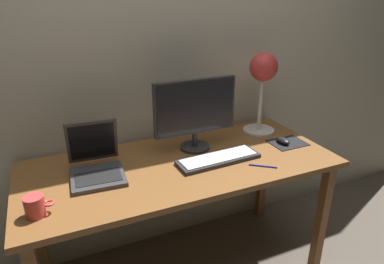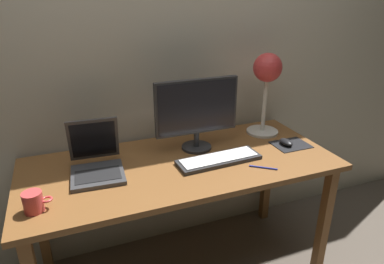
{
  "view_description": "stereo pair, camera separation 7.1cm",
  "coord_description": "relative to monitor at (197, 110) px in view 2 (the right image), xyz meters",
  "views": [
    {
      "loc": [
        -0.59,
        -1.47,
        1.57
      ],
      "look_at": [
        0.04,
        -0.05,
        0.92
      ],
      "focal_mm": 32.25,
      "sensor_mm": 36.0,
      "label": 1
    },
    {
      "loc": [
        -0.52,
        -1.49,
        1.57
      ],
      "look_at": [
        0.04,
        -0.05,
        0.92
      ],
      "focal_mm": 32.25,
      "sensor_mm": 36.0,
      "label": 2
    }
  ],
  "objects": [
    {
      "name": "back_wall",
      "position": [
        -0.13,
        0.28,
        0.34
      ],
      "size": [
        4.8,
        0.06,
        2.6
      ],
      "primitive_type": "cube",
      "color": "#B2A893",
      "rests_on": "ground"
    },
    {
      "name": "desk",
      "position": [
        -0.13,
        -0.12,
        -0.3
      ],
      "size": [
        1.6,
        0.7,
        0.74
      ],
      "color": "brown",
      "rests_on": "ground"
    },
    {
      "name": "monitor",
      "position": [
        0.0,
        0.0,
        0.0
      ],
      "size": [
        0.46,
        0.16,
        0.39
      ],
      "color": "#28282B",
      "rests_on": "desk"
    },
    {
      "name": "keyboard_main",
      "position": [
        0.05,
        -0.19,
        -0.21
      ],
      "size": [
        0.45,
        0.16,
        0.03
      ],
      "color": "#28282B",
      "rests_on": "desk"
    },
    {
      "name": "laptop",
      "position": [
        -0.55,
        -0.05,
        -0.16
      ],
      "size": [
        0.26,
        0.32,
        0.25
      ],
      "color": "#38383A",
      "rests_on": "desk"
    },
    {
      "name": "desk_lamp",
      "position": [
        0.46,
        0.06,
        0.13
      ],
      "size": [
        0.19,
        0.19,
        0.49
      ],
      "color": "beige",
      "rests_on": "desk"
    },
    {
      "name": "mousepad",
      "position": [
        0.52,
        -0.15,
        -0.22
      ],
      "size": [
        0.2,
        0.16,
        0.0
      ],
      "primitive_type": "cube",
      "color": "black",
      "rests_on": "desk"
    },
    {
      "name": "mouse",
      "position": [
        0.49,
        -0.15,
        -0.2
      ],
      "size": [
        0.06,
        0.1,
        0.03
      ],
      "primitive_type": "ellipsoid",
      "color": "black",
      "rests_on": "mousepad"
    },
    {
      "name": "coffee_mug",
      "position": [
        -0.82,
        -0.31,
        -0.18
      ],
      "size": [
        0.11,
        0.08,
        0.09
      ],
      "color": "#CC3F3F",
      "rests_on": "desk"
    },
    {
      "name": "pen",
      "position": [
        0.22,
        -0.33,
        -0.22
      ],
      "size": [
        0.12,
        0.09,
        0.01
      ],
      "primitive_type": "cylinder",
      "rotation": [
        0.0,
        1.57,
        -0.65
      ],
      "color": "#2633A5",
      "rests_on": "desk"
    }
  ]
}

